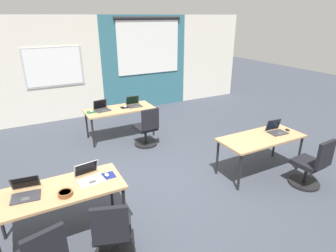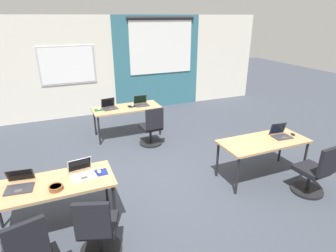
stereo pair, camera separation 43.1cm
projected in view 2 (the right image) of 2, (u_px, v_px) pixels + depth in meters
name	position (u px, v px, depth m)	size (l,w,h in m)	color
ground_plane	(160.00, 179.00, 5.07)	(24.00, 24.00, 0.00)	#383D47
back_wall_assembly	(109.00, 65.00, 8.15)	(10.00, 0.27, 2.80)	silver
desk_near_left	(53.00, 187.00, 3.68)	(1.60, 0.70, 0.72)	tan
desk_near_right	(263.00, 144.00, 4.94)	(1.60, 0.70, 0.72)	tan
desk_far_center	(127.00, 110.00, 6.71)	(1.60, 0.70, 0.72)	tan
laptop_far_left	(109.00, 106.00, 6.58)	(0.37, 0.32, 0.24)	#333338
mousepad_far_left	(99.00, 110.00, 6.49)	(0.22, 0.19, 0.00)	#23512D
mouse_far_left	(99.00, 109.00, 6.48)	(0.06, 0.10, 0.03)	#B2B2B7
laptop_near_right_end	(280.00, 134.00, 5.06)	(0.35, 0.30, 0.23)	#333338
mouse_near_right_end	(293.00, 134.00, 5.13)	(0.07, 0.11, 0.03)	black
chair_near_right_end	(314.00, 174.00, 4.52)	(0.52, 0.55, 0.92)	black
laptop_far_right	(141.00, 103.00, 6.83)	(0.34, 0.30, 0.23)	#333338
mousepad_far_right	(133.00, 106.00, 6.76)	(0.22, 0.19, 0.00)	black
mouse_far_right	(132.00, 105.00, 6.75)	(0.07, 0.11, 0.03)	silver
chair_far_right	(152.00, 130.00, 6.28)	(0.52, 0.55, 0.92)	black
laptop_near_left_end	(20.00, 184.00, 3.56)	(0.37, 0.36, 0.22)	#333338
laptop_near_left_inner	(82.00, 172.00, 3.82)	(0.37, 0.35, 0.23)	silver
mousepad_near_left_inner	(99.00, 173.00, 3.90)	(0.22, 0.19, 0.00)	navy
mouse_near_left_inner	(99.00, 172.00, 3.90)	(0.06, 0.10, 0.03)	#B2B2B7
chair_near_left_inner	(98.00, 232.00, 3.32)	(0.56, 0.61, 0.92)	black
snack_bowl	(56.00, 187.00, 3.51)	(0.18, 0.18, 0.06)	brown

